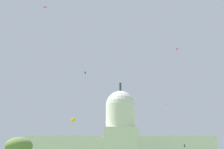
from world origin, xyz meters
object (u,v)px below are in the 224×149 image
(kite_gold_low, at_px, (105,132))
(kite_cyan_low, at_px, (104,141))
(kite_red_mid, at_px, (165,106))
(kite_orange_low, at_px, (100,141))
(kite_magenta_high, at_px, (177,49))
(kite_pink_high_b, at_px, (45,7))
(kite_white_high, at_px, (88,42))
(kite_black_low, at_px, (185,146))
(tree_west_near, at_px, (19,146))
(capitol_building, at_px, (121,139))
(kite_pink_high, at_px, (174,69))
(kite_blue_high, at_px, (85,73))
(kite_yellow_low, at_px, (73,120))
(kite_cyan_high, at_px, (136,98))

(kite_gold_low, xyz_separation_m, kite_cyan_low, (-0.56, 39.55, -1.40))
(kite_red_mid, xyz_separation_m, kite_orange_low, (-29.76, 37.53, -12.76))
(kite_magenta_high, bearing_deg, kite_red_mid, 0.63)
(kite_magenta_high, relative_size, kite_pink_high_b, 2.03)
(kite_red_mid, bearing_deg, kite_white_high, -67.16)
(kite_black_low, height_order, kite_orange_low, kite_orange_low)
(kite_magenta_high, bearing_deg, tree_west_near, -26.00)
(capitol_building, height_order, kite_pink_high, capitol_building)
(kite_blue_high, bearing_deg, kite_yellow_low, 0.54)
(kite_red_mid, bearing_deg, kite_pink_high, 11.94)
(kite_orange_low, xyz_separation_m, kite_pink_high_b, (-16.69, -77.06, 38.21))
(kite_black_low, distance_m, kite_pink_high_b, 99.63)
(kite_white_high, height_order, kite_red_mid, kite_white_high)
(capitol_building, bearing_deg, kite_cyan_high, -85.95)
(tree_west_near, height_order, kite_pink_high, kite_pink_high)
(tree_west_near, xyz_separation_m, kite_cyan_high, (47.35, 46.21, 27.75))
(tree_west_near, distance_m, kite_gold_low, 45.14)
(kite_orange_low, height_order, kite_pink_high_b, kite_pink_high_b)
(kite_cyan_high, xyz_separation_m, kite_black_low, (24.70, -0.91, -25.55))
(kite_yellow_low, xyz_separation_m, kite_blue_high, (-3.64, 74.34, 35.39))
(tree_west_near, height_order, kite_cyan_high, kite_cyan_high)
(capitol_building, height_order, kite_gold_low, capitol_building)
(kite_cyan_high, distance_m, kite_gold_low, 29.55)
(kite_orange_low, relative_size, kite_magenta_high, 0.73)
(kite_cyan_low, relative_size, kite_pink_high_b, 1.48)
(kite_black_low, relative_size, kite_pink_high_b, 1.40)
(kite_white_high, bearing_deg, tree_west_near, -171.23)
(tree_west_near, distance_m, kite_yellow_low, 40.88)
(tree_west_near, relative_size, kite_orange_low, 7.84)
(kite_gold_low, distance_m, kite_yellow_low, 66.29)
(kite_red_mid, bearing_deg, kite_cyan_high, -160.00)
(kite_blue_high, relative_size, kite_cyan_low, 2.85)
(kite_pink_high_b, bearing_deg, kite_cyan_low, -56.34)
(kite_orange_low, bearing_deg, kite_red_mid, -150.90)
(kite_red_mid, height_order, kite_pink_high_b, kite_pink_high_b)
(kite_red_mid, distance_m, kite_magenta_high, 37.16)
(tree_west_near, height_order, kite_magenta_high, kite_magenta_high)
(kite_white_high, xyz_separation_m, kite_red_mid, (33.92, 13.96, -24.38))
(kite_cyan_high, bearing_deg, kite_black_low, 71.83)
(kite_gold_low, xyz_separation_m, kite_black_low, (41.66, 12.85, -5.65))
(kite_pink_high, relative_size, kite_blue_high, 0.48)
(kite_cyan_high, height_order, kite_blue_high, kite_blue_high)
(kite_pink_high, xyz_separation_m, kite_yellow_low, (-36.49, -40.27, -27.11))
(kite_black_low, distance_m, kite_white_high, 75.48)
(kite_pink_high, height_order, kite_blue_high, kite_blue_high)
(tree_west_near, xyz_separation_m, kite_black_low, (72.04, 45.30, 2.20))
(kite_cyan_high, relative_size, kite_blue_high, 0.53)
(kite_pink_high, distance_m, kite_yellow_low, 60.73)
(kite_magenta_high, height_order, kite_blue_high, kite_magenta_high)
(kite_magenta_high, xyz_separation_m, kite_pink_high_b, (-57.27, -53.14, -7.40))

